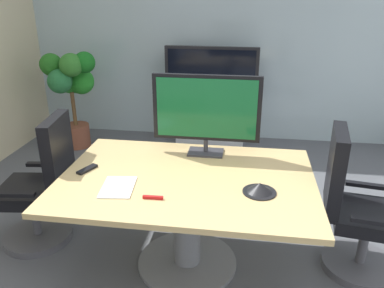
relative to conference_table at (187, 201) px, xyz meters
The scene contains 11 objects.
wall_back_glass_partition 3.01m from the conference_table, 87.71° to the left, with size 5.50×0.10×2.91m, color #9EB2B7.
conference_table is the anchor object (origin of this frame).
office_chair_left 1.22m from the conference_table, behind, with size 0.62×0.60×1.09m.
office_chair_right 1.23m from the conference_table, ahead, with size 0.62×0.60×1.09m.
tv_monitor 0.71m from the conference_table, 79.17° to the left, with size 0.84×0.18×0.64m.
wall_display_unit 2.52m from the conference_table, 91.87° to the left, with size 1.20×0.36×1.31m.
potted_plant 2.88m from the conference_table, 130.25° to the left, with size 0.70×0.67×1.27m.
conference_phone 0.57m from the conference_table, 16.67° to the right, with size 0.22×0.22×0.07m.
remote_control 0.76m from the conference_table, behind, with size 0.05×0.17×0.02m, color black.
whiteboard_marker 0.42m from the conference_table, 116.33° to the right, with size 0.13×0.02×0.02m, color red.
paper_notepad 0.52m from the conference_table, 152.62° to the right, with size 0.21×0.30×0.01m, color white.
Camera 1 is at (0.28, -2.11, 1.99)m, focal length 35.95 mm.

